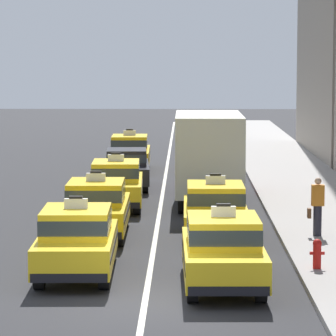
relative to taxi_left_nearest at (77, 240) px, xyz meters
name	(u,v)px	position (x,y,z in m)	size (l,w,h in m)	color
ground_plane	(145,304)	(1.75, -2.80, -0.88)	(160.00, 160.00, 0.00)	#2B2B2D
lane_stripe_left_right	(164,185)	(1.75, 17.20, -0.87)	(0.14, 80.00, 0.01)	silver
sidewalk_curb	(316,201)	(7.35, 12.20, -0.80)	(4.00, 90.00, 0.15)	#9E9993
taxi_left_nearest	(77,240)	(0.00, 0.00, 0.00)	(1.92, 4.60, 1.96)	black
taxi_left_second	(96,207)	(0.02, 5.32, 0.00)	(1.87, 4.58, 1.96)	black
taxi_left_third	(116,183)	(0.22, 10.96, 0.00)	(1.96, 4.62, 1.96)	black
sedan_left_fourth	(127,167)	(0.28, 16.35, -0.03)	(1.98, 4.38, 1.58)	black
taxi_left_fifth	(130,152)	(0.07, 22.40, 0.00)	(1.89, 4.59, 1.96)	black
taxi_right_nearest	(223,250)	(3.49, -1.19, 0.00)	(1.90, 4.59, 1.96)	black
taxi_right_second	(215,211)	(3.49, 4.72, 0.00)	(1.82, 4.56, 1.96)	black
box_truck_right_third	(208,154)	(3.44, 12.18, 0.90)	(2.32, 6.97, 3.27)	black
pedestrian_mid_block	(317,207)	(6.41, 4.75, 0.12)	(0.47, 0.24, 1.69)	#23232D
fire_hydrant	(317,252)	(5.83, 0.20, -0.33)	(0.36, 0.22, 0.73)	red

